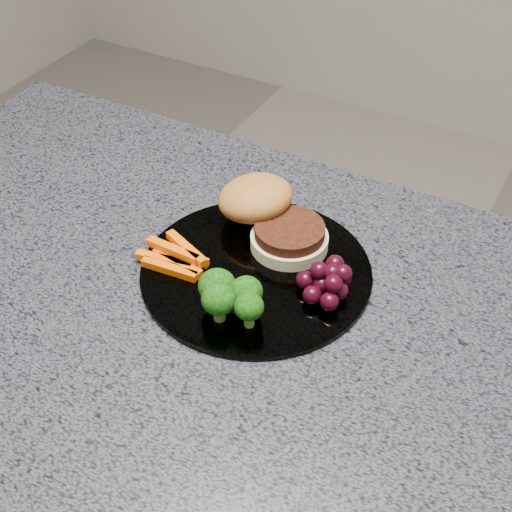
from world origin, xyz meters
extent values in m
cube|color=#50515A|center=(0.00, 0.00, 0.88)|extent=(1.20, 0.60, 0.04)
cylinder|color=white|center=(-0.07, 0.06, 0.90)|extent=(0.26, 0.26, 0.01)
cylinder|color=#F5E6AC|center=(-0.06, 0.12, 0.91)|extent=(0.11, 0.11, 0.02)
cylinder|color=#491E0E|center=(-0.06, 0.12, 0.93)|extent=(0.10, 0.10, 0.01)
ellipsoid|color=#B6662D|center=(-0.12, 0.14, 0.93)|extent=(0.11, 0.11, 0.05)
cube|color=#FF6204|center=(-0.16, 0.04, 0.91)|extent=(0.07, 0.01, 0.01)
cube|color=#FF6204|center=(-0.15, 0.02, 0.91)|extent=(0.07, 0.02, 0.01)
cube|color=#FF6204|center=(-0.17, 0.02, 0.91)|extent=(0.07, 0.02, 0.01)
cube|color=#FF6204|center=(-0.15, 0.04, 0.92)|extent=(0.07, 0.04, 0.01)
cube|color=#FF6204|center=(-0.16, 0.03, 0.92)|extent=(0.07, 0.01, 0.01)
cube|color=#FF6204|center=(-0.16, 0.01, 0.91)|extent=(0.07, 0.02, 0.01)
cylinder|color=#5C9335|center=(-0.08, -0.01, 0.91)|extent=(0.01, 0.01, 0.02)
ellipsoid|color=#0E3206|center=(-0.08, -0.01, 0.94)|extent=(0.04, 0.04, 0.04)
cylinder|color=#5C9335|center=(-0.05, 0.00, 0.91)|extent=(0.01, 0.01, 0.02)
ellipsoid|color=#0E3206|center=(-0.05, 0.00, 0.93)|extent=(0.03, 0.03, 0.03)
cylinder|color=#5C9335|center=(-0.07, -0.02, 0.91)|extent=(0.01, 0.01, 0.02)
ellipsoid|color=#0E3206|center=(-0.07, -0.02, 0.93)|extent=(0.04, 0.04, 0.03)
cylinder|color=#5C9335|center=(-0.04, -0.02, 0.91)|extent=(0.01, 0.01, 0.02)
ellipsoid|color=#0E3206|center=(-0.04, -0.02, 0.93)|extent=(0.03, 0.03, 0.03)
sphere|color=black|center=(0.01, 0.06, 0.92)|extent=(0.02, 0.02, 0.02)
sphere|color=black|center=(0.03, 0.06, 0.92)|extent=(0.02, 0.02, 0.02)
sphere|color=black|center=(0.02, 0.08, 0.92)|extent=(0.02, 0.02, 0.02)
sphere|color=black|center=(0.00, 0.08, 0.92)|extent=(0.02, 0.02, 0.02)
sphere|color=black|center=(-0.01, 0.06, 0.92)|extent=(0.02, 0.02, 0.02)
sphere|color=black|center=(0.00, 0.04, 0.92)|extent=(0.02, 0.02, 0.02)
sphere|color=black|center=(0.02, 0.04, 0.92)|extent=(0.02, 0.02, 0.02)
sphere|color=black|center=(0.01, 0.07, 0.93)|extent=(0.02, 0.02, 0.02)
sphere|color=black|center=(0.00, 0.07, 0.93)|extent=(0.02, 0.02, 0.02)
sphere|color=black|center=(0.02, 0.06, 0.93)|extent=(0.02, 0.02, 0.02)
sphere|color=black|center=(0.01, 0.09, 0.93)|extent=(0.02, 0.02, 0.02)
sphere|color=black|center=(0.02, 0.08, 0.93)|extent=(0.02, 0.02, 0.02)
camera|label=1|loc=(0.21, -0.46, 1.44)|focal=50.00mm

